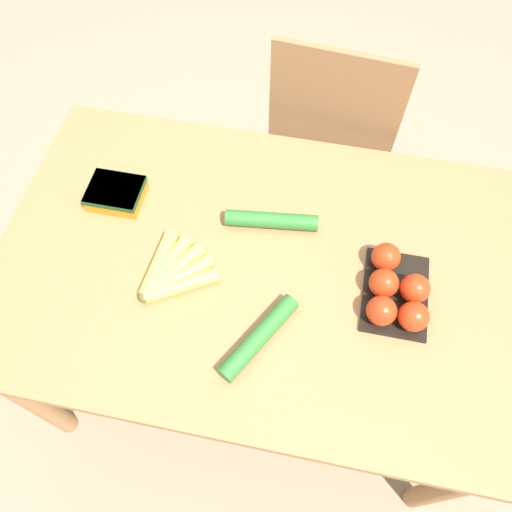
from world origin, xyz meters
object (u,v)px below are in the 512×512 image
(carrot_bag, at_px, (116,193))
(cucumber_near, at_px, (272,220))
(tomato_pack, at_px, (396,291))
(cucumber_far, at_px, (259,337))
(chair, at_px, (330,147))
(banana_bunch, at_px, (171,274))

(carrot_bag, xyz_separation_m, cucumber_near, (0.42, -0.00, -0.01))
(carrot_bag, height_order, cucumber_near, carrot_bag)
(tomato_pack, xyz_separation_m, cucumber_far, (-0.29, -0.17, -0.02))
(chair, relative_size, tomato_pack, 4.38)
(carrot_bag, distance_m, cucumber_far, 0.56)
(tomato_pack, relative_size, carrot_bag, 1.59)
(cucumber_near, relative_size, cucumber_far, 1.06)
(carrot_bag, xyz_separation_m, cucumber_far, (0.45, -0.32, -0.01))
(chair, relative_size, cucumber_near, 4.09)
(chair, distance_m, banana_bunch, 0.83)
(carrot_bag, relative_size, cucumber_near, 0.59)
(cucumber_near, bearing_deg, chair, 76.64)
(tomato_pack, bearing_deg, carrot_bag, 168.45)
(cucumber_far, bearing_deg, chair, 83.71)
(cucumber_far, bearing_deg, cucumber_near, 95.40)
(tomato_pack, bearing_deg, chair, 106.89)
(banana_bunch, height_order, tomato_pack, tomato_pack)
(banana_bunch, xyz_separation_m, tomato_pack, (0.54, 0.05, 0.02))
(banana_bunch, distance_m, tomato_pack, 0.54)
(banana_bunch, bearing_deg, chair, 64.91)
(chair, xyz_separation_m, carrot_bag, (-0.55, -0.51, 0.26))
(banana_bunch, height_order, cucumber_near, cucumber_near)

